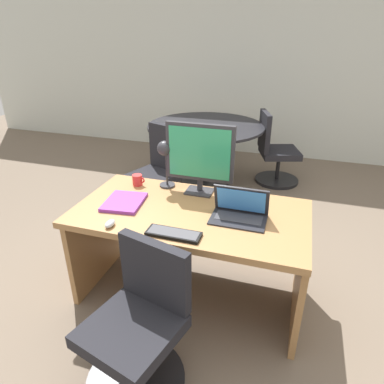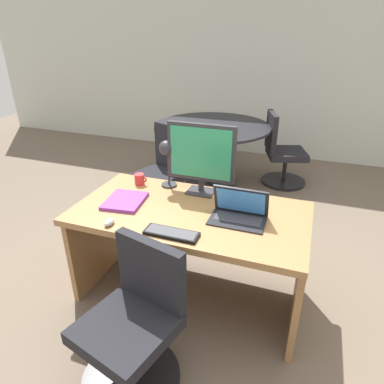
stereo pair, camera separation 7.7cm
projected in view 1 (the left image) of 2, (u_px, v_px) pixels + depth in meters
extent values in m
plane|color=#6B5B4C|center=(231.00, 206.00, 3.90)|extent=(12.00, 12.00, 0.00)
cube|color=silver|center=(263.00, 61.00, 4.99)|extent=(10.00, 0.10, 2.80)
cube|color=#9E7042|center=(190.00, 213.00, 2.31)|extent=(1.57, 0.83, 0.04)
cube|color=#9E7042|center=(98.00, 239.00, 2.68)|extent=(0.04, 0.73, 0.68)
cube|color=#9E7042|center=(300.00, 278.00, 2.26)|extent=(0.04, 0.73, 0.68)
cube|color=#9E7042|center=(202.00, 231.00, 2.72)|extent=(1.38, 0.02, 0.48)
cube|color=#2D2D33|center=(199.00, 191.00, 2.56)|extent=(0.20, 0.16, 0.01)
cube|color=#2D2D33|center=(200.00, 185.00, 2.54)|extent=(0.04, 0.02, 0.09)
cube|color=#2D2D33|center=(200.00, 152.00, 2.42)|extent=(0.50, 0.04, 0.42)
cube|color=#2D9966|center=(199.00, 153.00, 2.41)|extent=(0.45, 0.00, 0.37)
cube|color=black|center=(238.00, 220.00, 2.18)|extent=(0.35, 0.22, 0.01)
cube|color=#38383D|center=(239.00, 218.00, 2.19)|extent=(0.30, 0.12, 0.00)
cube|color=black|center=(241.00, 200.00, 2.20)|extent=(0.35, 0.08, 0.20)
cube|color=#3F8CEA|center=(241.00, 201.00, 2.19)|extent=(0.31, 0.06, 0.17)
cube|color=black|center=(174.00, 234.00, 2.02)|extent=(0.33, 0.11, 0.02)
cube|color=#47474C|center=(174.00, 232.00, 2.02)|extent=(0.30, 0.10, 0.00)
ellipsoid|color=#B7BABF|center=(110.00, 224.00, 2.11)|extent=(0.05, 0.09, 0.04)
cylinder|color=#2D2D33|center=(167.00, 185.00, 2.66)|extent=(0.12, 0.12, 0.01)
cylinder|color=#2D2D33|center=(167.00, 168.00, 2.60)|extent=(0.02, 0.02, 0.26)
sphere|color=#2D2D33|center=(165.00, 148.00, 2.50)|extent=(0.11, 0.11, 0.11)
cube|color=purple|center=(124.00, 202.00, 2.39)|extent=(0.29, 0.33, 0.02)
cylinder|color=red|center=(137.00, 180.00, 2.66)|extent=(0.08, 0.08, 0.09)
torus|color=red|center=(142.00, 180.00, 2.64)|extent=(0.05, 0.01, 0.05)
cylinder|color=black|center=(136.00, 380.00, 1.95)|extent=(0.56, 0.56, 0.04)
cylinder|color=black|center=(134.00, 358.00, 1.87)|extent=(0.05, 0.05, 0.33)
cube|color=black|center=(131.00, 331.00, 1.78)|extent=(0.56, 0.56, 0.08)
cube|color=black|center=(155.00, 272.00, 1.85)|extent=(0.44, 0.17, 0.39)
cylinder|color=black|center=(205.00, 180.00, 4.51)|extent=(0.65, 0.65, 0.04)
cylinder|color=black|center=(205.00, 154.00, 4.35)|extent=(0.08, 0.08, 0.69)
cylinder|color=black|center=(206.00, 126.00, 4.20)|extent=(1.44, 1.44, 0.03)
cylinder|color=black|center=(154.00, 207.00, 3.84)|extent=(0.56, 0.56, 0.04)
cylinder|color=black|center=(154.00, 193.00, 3.77)|extent=(0.05, 0.05, 0.30)
cube|color=black|center=(153.00, 177.00, 3.69)|extent=(0.59, 0.59, 0.08)
cube|color=black|center=(166.00, 147.00, 3.72)|extent=(0.43, 0.21, 0.49)
cylinder|color=black|center=(276.00, 180.00, 4.52)|extent=(0.56, 0.56, 0.04)
cylinder|color=black|center=(278.00, 167.00, 4.44)|extent=(0.05, 0.05, 0.32)
cube|color=black|center=(280.00, 152.00, 4.35)|extent=(0.58, 0.58, 0.08)
cube|color=black|center=(265.00, 131.00, 4.23)|extent=(0.19, 0.43, 0.47)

